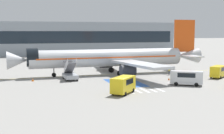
{
  "coord_description": "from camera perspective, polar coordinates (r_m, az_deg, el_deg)",
  "views": [
    {
      "loc": [
        -16.95,
        -61.82,
        8.79
      ],
      "look_at": [
        -0.03,
        -4.45,
        1.95
      ],
      "focal_mm": 50.0,
      "sensor_mm": 36.0,
      "label": 1
    }
  ],
  "objects": [
    {
      "name": "apron_walkway_bar_6",
      "position": [
        48.02,
        8.67,
        -4.09
      ],
      "size": [
        0.44,
        3.6,
        0.01
      ],
      "primitive_type": "cube",
      "color": "silver",
      "rests_on": "ground_plane"
    },
    {
      "name": "service_van_1",
      "position": [
        44.02,
        2.06,
        -3.1
      ],
      "size": [
        4.59,
        4.8,
        2.42
      ],
      "rotation": [
        0.0,
        0.0,
        2.41
      ],
      "color": "yellow",
      "rests_on": "ground_plane"
    },
    {
      "name": "apron_walkway_bar_0",
      "position": [
        45.47,
        0.4,
        -4.61
      ],
      "size": [
        0.44,
        3.6,
        0.01
      ],
      "primitive_type": "cube",
      "color": "silver",
      "rests_on": "ground_plane"
    },
    {
      "name": "fuel_tanker",
      "position": [
        86.06,
        -0.6,
        1.8
      ],
      "size": [
        3.59,
        10.97,
        3.37
      ],
      "rotation": [
        0.0,
        0.0,
        0.11
      ],
      "color": "#38383D",
      "rests_on": "ground_plane"
    },
    {
      "name": "apron_leadline_yellow",
      "position": [
        63.81,
        -0.71,
        -1.39
      ],
      "size": [
        75.44,
        2.62,
        0.01
      ],
      "primitive_type": "cube",
      "rotation": [
        0.0,
        0.0,
        1.6
      ],
      "color": "gold",
      "rests_on": "ground_plane"
    },
    {
      "name": "apron_walkway_bar_2",
      "position": [
        46.21,
        3.25,
        -4.44
      ],
      "size": [
        0.44,
        3.6,
        0.01
      ],
      "primitive_type": "cube",
      "color": "silver",
      "rests_on": "ground_plane"
    },
    {
      "name": "traffic_cone_0",
      "position": [
        56.99,
        -14.3,
        -2.28
      ],
      "size": [
        0.49,
        0.49,
        0.54
      ],
      "color": "orange",
      "rests_on": "ground_plane"
    },
    {
      "name": "ground_crew_0",
      "position": [
        63.81,
        10.41,
        -0.52
      ],
      "size": [
        0.37,
        0.48,
        1.86
      ],
      "rotation": [
        0.0,
        0.0,
        1.21
      ],
      "color": "#191E38",
      "rests_on": "ground_plane"
    },
    {
      "name": "apron_walkway_bar_3",
      "position": [
        46.63,
        4.65,
        -4.36
      ],
      "size": [
        0.44,
        3.6,
        0.01
      ],
      "primitive_type": "cube",
      "color": "silver",
      "rests_on": "ground_plane"
    },
    {
      "name": "apron_walkway_bar_4",
      "position": [
        47.06,
        6.01,
        -4.27
      ],
      "size": [
        0.44,
        3.6,
        0.01
      ],
      "primitive_type": "cube",
      "color": "silver",
      "rests_on": "ground_plane"
    },
    {
      "name": "service_van_0",
      "position": [
        62.45,
        18.83,
        -0.67
      ],
      "size": [
        4.5,
        4.07,
        2.27
      ],
      "rotation": [
        0.0,
        0.0,
        2.23
      ],
      "color": "yellow",
      "rests_on": "ground_plane"
    },
    {
      "name": "ground_plane",
      "position": [
        64.7,
        -1.09,
        -1.29
      ],
      "size": [
        600.0,
        600.0,
        0.0
      ],
      "primitive_type": "plane",
      "color": "gray"
    },
    {
      "name": "airliner",
      "position": [
        63.65,
        -0.08,
        1.7
      ],
      "size": [
        40.73,
        32.9,
        11.32
      ],
      "rotation": [
        0.0,
        0.0,
        1.6
      ],
      "color": "silver",
      "rests_on": "ground_plane"
    },
    {
      "name": "traffic_cone_1",
      "position": [
        67.18,
        14.14,
        -0.92
      ],
      "size": [
        0.58,
        0.58,
        0.64
      ],
      "color": "orange",
      "rests_on": "ground_plane"
    },
    {
      "name": "traffic_cone_2",
      "position": [
        57.51,
        10.36,
        -2.14
      ],
      "size": [
        0.41,
        0.41,
        0.46
      ],
      "color": "orange",
      "rests_on": "ground_plane"
    },
    {
      "name": "ground_crew_1",
      "position": [
        61.61,
        2.77,
        -0.77
      ],
      "size": [
        0.49,
        0.41,
        1.7
      ],
      "rotation": [
        0.0,
        0.0,
        0.49
      ],
      "color": "#2D2D33",
      "rests_on": "ground_plane"
    },
    {
      "name": "apron_stand_patch_blue",
      "position": [
        53.75,
        2.37,
        -2.89
      ],
      "size": [
        5.38,
        9.56,
        0.01
      ],
      "primitive_type": "cube",
      "color": "#2856A8",
      "rests_on": "ground_plane"
    },
    {
      "name": "terminal_building",
      "position": [
        119.75,
        -7.62,
        5.19
      ],
      "size": [
        80.62,
        12.1,
        12.23
      ],
      "color": "#89939E",
      "rests_on": "ground_plane"
    },
    {
      "name": "apron_walkway_bar_1",
      "position": [
        45.83,
        1.84,
        -4.53
      ],
      "size": [
        0.44,
        3.6,
        0.01
      ],
      "primitive_type": "cube",
      "color": "silver",
      "rests_on": "ground_plane"
    },
    {
      "name": "service_van_2",
      "position": [
        52.39,
        13.46,
        -1.77
      ],
      "size": [
        5.39,
        4.3,
        2.36
      ],
      "rotation": [
        0.0,
        0.0,
        1.03
      ],
      "color": "silver",
      "rests_on": "ground_plane"
    },
    {
      "name": "boarding_stairs_forward",
      "position": [
        57.44,
        -7.66,
        -1.34
      ],
      "size": [
        2.35,
        5.29,
        4.03
      ],
      "rotation": [
        0.0,
        0.0,
        0.03
      ],
      "color": "#ADB2BA",
      "rests_on": "ground_plane"
    },
    {
      "name": "apron_walkway_bar_5",
      "position": [
        47.53,
        7.35,
        -4.18
      ],
      "size": [
        0.44,
        3.6,
        0.01
      ],
      "primitive_type": "cube",
      "color": "silver",
      "rests_on": "ground_plane"
    }
  ]
}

